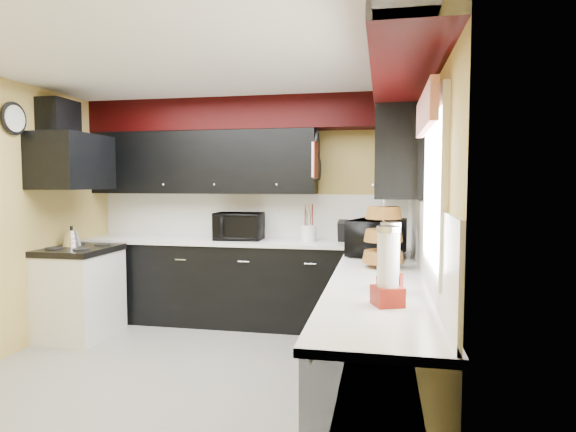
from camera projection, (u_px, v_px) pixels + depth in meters
The scene contains 34 objects.
ground at pixel (191, 376), 3.90m from camera, with size 3.60×3.60×0.00m, color gray.
wall_back at pixel (250, 210), 5.58m from camera, with size 3.60×0.06×2.50m, color #E0C666.
wall_right at pixel (423, 227), 3.47m from camera, with size 0.06×3.60×2.50m, color #E0C666.
ceiling at pixel (186, 63), 3.73m from camera, with size 3.60×3.60×0.06m, color white.
cab_back at pixel (243, 284), 5.34m from camera, with size 3.60×0.60×0.90m, color black.
cab_right at pixel (379, 347), 3.29m from camera, with size 0.60×3.00×0.90m, color black.
counter_back at pixel (243, 242), 5.31m from camera, with size 3.62×0.64×0.04m, color white.
counter_right at pixel (380, 279), 3.26m from camera, with size 0.64×3.02×0.04m, color white.
splash_back at pixel (250, 216), 5.57m from camera, with size 3.60×0.02×0.50m, color white.
splash_right at pixel (421, 236), 3.48m from camera, with size 0.02×3.60×0.50m, color white.
upper_back at pixel (203, 163), 5.47m from camera, with size 2.60×0.35×0.70m, color black.
upper_right at pixel (396, 157), 4.35m from camera, with size 0.35×1.80×0.70m, color black.
soffit_back at pixel (245, 115), 5.33m from camera, with size 3.60×0.36×0.35m, color black.
soffit_right at pixel (401, 71), 3.26m from camera, with size 0.36×3.24×0.35m, color black.
stove at pixel (80, 295), 4.90m from camera, with size 0.60×0.75×0.86m, color white.
cooktop at pixel (79, 250), 4.86m from camera, with size 0.62×0.77×0.06m, color black.
hood at pixel (72, 162), 4.81m from camera, with size 0.50×0.78×0.55m, color black.
hood_duct at pixel (59, 120), 4.81m from camera, with size 0.24×0.40×0.40m, color black.
window at pixel (435, 187), 2.57m from camera, with size 0.03×0.86×0.96m, color white, non-canonical shape.
valance at pixel (426, 112), 2.56m from camera, with size 0.04×0.88×0.20m, color red.
pan_top at pixel (317, 142), 5.12m from camera, with size 0.03×0.22×0.40m, color black, non-canonical shape.
pan_mid at pixel (315, 166), 5.01m from camera, with size 0.03×0.28×0.46m, color black, non-canonical shape.
pan_low at pixel (319, 169), 5.27m from camera, with size 0.03×0.24×0.42m, color black, non-canonical shape.
cut_board at pixel (315, 160), 4.89m from camera, with size 0.03×0.26×0.35m, color white.
baskets at pixel (383, 235), 3.58m from camera, with size 0.27×0.27×0.50m, color brown, non-canonical shape.
clock at pixel (14, 119), 4.34m from camera, with size 0.03×0.30×0.30m, color black, non-canonical shape.
deco_plate at pixel (426, 76), 3.07m from camera, with size 0.03×0.24×0.24m, color white, non-canonical shape.
toaster_oven at pixel (239, 226), 5.33m from camera, with size 0.51×0.43×0.30m, color black.
microwave at pixel (377, 237), 4.18m from camera, with size 0.56×0.38×0.31m, color black.
utensil_crock at pixel (309, 233), 5.16m from camera, with size 0.16×0.16×0.18m, color white.
knife_block at pixel (343, 231), 5.16m from camera, with size 0.10×0.14×0.22m, color black.
kettle at pixel (72, 238), 4.96m from camera, with size 0.18×0.18×0.16m, color silver, non-canonical shape.
dispenser_a at pixel (390, 260), 2.78m from camera, with size 0.14×0.14×0.37m, color #5D0001, non-canonical shape.
dispenser_b at pixel (388, 269), 2.46m from camera, with size 0.14×0.14×0.38m, color #660500, non-canonical shape.
Camera 1 is at (1.51, -3.58, 1.57)m, focal length 30.00 mm.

